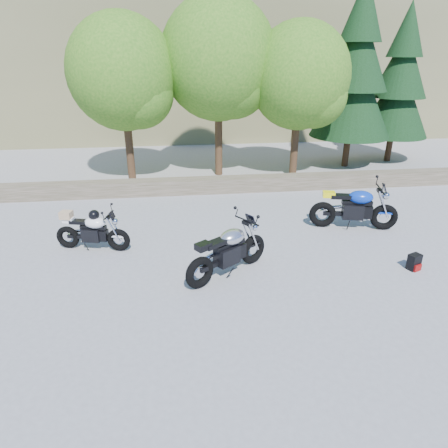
{
  "coord_description": "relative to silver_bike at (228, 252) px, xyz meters",
  "views": [
    {
      "loc": [
        -0.83,
        -7.47,
        4.47
      ],
      "look_at": [
        0.2,
        1.0,
        0.75
      ],
      "focal_mm": 32.0,
      "sensor_mm": 36.0,
      "label": 1
    }
  ],
  "objects": [
    {
      "name": "ground",
      "position": [
        -0.17,
        0.0,
        -0.55
      ],
      "size": [
        90.0,
        90.0,
        0.0
      ],
      "primitive_type": "plane",
      "color": "gray",
      "rests_on": "ground"
    },
    {
      "name": "stone_wall",
      "position": [
        -0.17,
        5.5,
        -0.3
      ],
      "size": [
        22.0,
        0.55,
        0.5
      ],
      "primitive_type": "cube",
      "color": "#4D4733",
      "rests_on": "ground"
    },
    {
      "name": "hillside",
      "position": [
        2.83,
        28.0,
        6.95
      ],
      "size": [
        80.0,
        30.0,
        15.0
      ],
      "primitive_type": "cube",
      "color": "olive",
      "rests_on": "ground"
    },
    {
      "name": "tree_decid_left",
      "position": [
        -2.56,
        7.14,
        3.09
      ],
      "size": [
        3.67,
        3.67,
        5.62
      ],
      "color": "#382314",
      "rests_on": "ground"
    },
    {
      "name": "tree_decid_mid",
      "position": [
        0.74,
        7.54,
        3.49
      ],
      "size": [
        4.08,
        4.08,
        6.24
      ],
      "color": "#382314",
      "rests_on": "ground"
    },
    {
      "name": "tree_decid_right",
      "position": [
        3.54,
        6.94,
        2.95
      ],
      "size": [
        3.54,
        3.54,
        5.41
      ],
      "color": "#382314",
      "rests_on": "ground"
    },
    {
      "name": "conifer_near",
      "position": [
        6.03,
        8.2,
        3.13
      ],
      "size": [
        3.17,
        3.17,
        7.06
      ],
      "color": "#382314",
      "rests_on": "ground"
    },
    {
      "name": "conifer_far",
      "position": [
        8.23,
        8.8,
        2.72
      ],
      "size": [
        2.82,
        2.82,
        6.27
      ],
      "color": "#382314",
      "rests_on": "ground"
    },
    {
      "name": "silver_bike",
      "position": [
        0.0,
        0.0,
        0.0
      ],
      "size": [
        1.92,
        1.43,
        1.12
      ],
      "rotation": [
        0.0,
        0.0,
        0.61
      ],
      "color": "black",
      "rests_on": "ground"
    },
    {
      "name": "white_bike",
      "position": [
        -3.11,
        1.57,
        -0.04
      ],
      "size": [
        1.84,
        0.69,
        1.03
      ],
      "rotation": [
        0.0,
        0.0,
        -0.24
      ],
      "color": "black",
      "rests_on": "ground"
    },
    {
      "name": "blue_bike",
      "position": [
        3.69,
        2.02,
        0.03
      ],
      "size": [
        2.32,
        0.87,
        1.18
      ],
      "rotation": [
        0.0,
        0.0,
        -0.24
      ],
      "color": "black",
      "rests_on": "ground"
    },
    {
      "name": "backpack",
      "position": [
        4.11,
        -0.3,
        -0.37
      ],
      "size": [
        0.32,
        0.3,
        0.36
      ],
      "rotation": [
        0.0,
        0.0,
        0.38
      ],
      "color": "black",
      "rests_on": "ground"
    }
  ]
}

